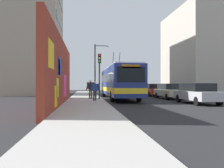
# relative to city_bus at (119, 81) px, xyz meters

# --- Properties ---
(ground_plane) EXTENTS (80.00, 80.00, 0.00)m
(ground_plane) POSITION_rel_city_bus_xyz_m (-2.85, 1.80, -1.80)
(ground_plane) COLOR #232326
(sidewalk_slab) EXTENTS (48.00, 3.20, 0.15)m
(sidewalk_slab) POSITION_rel_city_bus_xyz_m (-2.85, 3.40, -1.73)
(sidewalk_slab) COLOR #ADA8A0
(sidewalk_slab) RESTS_ON ground_plane
(graffiti_wall) EXTENTS (14.14, 0.32, 4.64)m
(graffiti_wall) POSITION_rel_city_bus_xyz_m (-6.80, 5.15, 0.52)
(graffiti_wall) COLOR maroon
(graffiti_wall) RESTS_ON ground_plane
(building_far_left) EXTENTS (9.57, 7.68, 20.58)m
(building_far_left) POSITION_rel_city_bus_xyz_m (10.61, 11.00, 8.49)
(building_far_left) COLOR #9E937F
(building_far_left) RESTS_ON ground_plane
(building_far_right) EXTENTS (12.91, 9.58, 13.00)m
(building_far_right) POSITION_rel_city_bus_xyz_m (10.17, -15.20, 4.70)
(building_far_right) COLOR #B2A899
(building_far_right) RESTS_ON ground_plane
(city_bus) EXTENTS (12.49, 2.61, 5.01)m
(city_bus) POSITION_rel_city_bus_xyz_m (0.00, 0.00, 0.00)
(city_bus) COLOR navy
(city_bus) RESTS_ON ground_plane
(parked_car_silver) EXTENTS (4.68, 1.89, 1.58)m
(parked_car_silver) POSITION_rel_city_bus_xyz_m (-6.34, -5.20, -0.96)
(parked_car_silver) COLOR #B7B7BC
(parked_car_silver) RESTS_ON ground_plane
(parked_car_champagne) EXTENTS (4.56, 1.82, 1.58)m
(parked_car_champagne) POSITION_rel_city_bus_xyz_m (-0.68, -5.20, -0.97)
(parked_car_champagne) COLOR #C6B793
(parked_car_champagne) RESTS_ON ground_plane
(parked_car_red) EXTENTS (4.82, 1.76, 1.58)m
(parked_car_red) POSITION_rel_city_bus_xyz_m (5.16, -5.20, -0.97)
(parked_car_red) COLOR #B21E19
(parked_car_red) RESTS_ON ground_plane
(pedestrian_at_curb) EXTENTS (0.22, 0.73, 1.62)m
(pedestrian_at_curb) POSITION_rel_city_bus_xyz_m (-4.00, 2.64, -0.71)
(pedestrian_at_curb) COLOR #2D3F59
(pedestrian_at_curb) RESTS_ON sidewalk_slab
(pedestrian_midblock) EXTENTS (0.24, 0.78, 1.78)m
(pedestrian_midblock) POSITION_rel_city_bus_xyz_m (-1.59, 2.93, -0.59)
(pedestrian_midblock) COLOR #3F3326
(pedestrian_midblock) RESTS_ON sidewalk_slab
(traffic_light) EXTENTS (0.49, 0.28, 4.14)m
(traffic_light) POSITION_rel_city_bus_xyz_m (-2.61, 2.15, 1.14)
(traffic_light) COLOR #2D382D
(traffic_light) RESTS_ON sidewalk_slab
(street_lamp) EXTENTS (0.44, 1.78, 6.17)m
(street_lamp) POSITION_rel_city_bus_xyz_m (3.98, 2.04, 1.92)
(street_lamp) COLOR #4C4C51
(street_lamp) RESTS_ON sidewalk_slab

